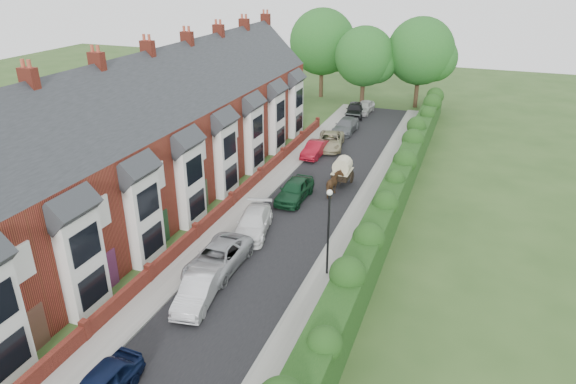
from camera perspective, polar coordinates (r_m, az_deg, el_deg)
name	(u,v)px	position (r m, az deg, el deg)	size (l,w,h in m)	color
ground	(240,303)	(26.73, -5.37, -12.17)	(140.00, 140.00, 0.00)	#2D4C1E
road	(302,211)	(35.60, 1.52, -2.12)	(6.00, 58.00, 0.02)	black
pavement_hedge_side	(360,220)	(34.62, 7.95, -3.09)	(2.20, 58.00, 0.12)	gray
pavement_house_side	(251,202)	(36.88, -4.14, -1.12)	(1.70, 58.00, 0.12)	gray
kerb_hedge_side	(344,217)	(34.82, 6.27, -2.81)	(0.18, 58.00, 0.13)	gray
kerb_house_side	(261,204)	(36.58, -3.00, -1.30)	(0.18, 58.00, 0.13)	gray
hedge	(388,203)	(33.66, 11.08, -1.22)	(2.10, 58.00, 2.85)	#133410
terrace_row	(159,137)	(37.51, -14.16, 5.89)	(9.05, 40.50, 11.50)	maroon
garden_wall_row	(232,200)	(36.30, -6.25, -0.94)	(0.35, 40.35, 1.10)	maroon
lamppost	(329,222)	(27.12, 4.53, -3.34)	(0.32, 0.32, 5.16)	black
tree_far_left	(367,58)	(61.40, 8.82, 14.51)	(7.14, 6.80, 9.29)	#332316
tree_far_right	(424,53)	(62.33, 14.88, 14.71)	(7.98, 7.60, 10.31)	#332316
tree_far_back	(326,44)	(65.57, 4.20, 16.13)	(8.40, 8.00, 10.82)	#332316
car_silver_a	(198,290)	(26.70, -9.92, -10.64)	(1.50, 4.30, 1.42)	silver
car_silver_b	(218,258)	(29.06, -7.81, -7.30)	(2.41, 5.22, 1.45)	#9EA0A5
car_white	(253,223)	(32.60, -3.89, -3.45)	(1.96, 4.81, 1.40)	white
car_green	(295,190)	(36.97, 0.73, 0.23)	(1.82, 4.53, 1.55)	#113A20
car_red	(315,149)	(45.54, 3.01, 4.78)	(1.41, 4.03, 1.33)	maroon
car_beige	(330,141)	(47.72, 4.70, 5.70)	(2.31, 5.01, 1.39)	tan
car_grey	(346,126)	(52.44, 6.46, 7.33)	(1.94, 4.76, 1.38)	#5B5E62
car_black	(355,110)	(58.11, 7.44, 9.06)	(1.86, 4.64, 1.58)	black
horse	(334,185)	(37.74, 5.15, 0.82)	(0.94, 2.07, 1.75)	#53361E
horse_cart	(342,169)	(39.59, 6.06, 2.56)	(1.40, 3.09, 2.23)	black
car_extra_far	(364,107)	(59.63, 8.48, 9.32)	(1.68, 4.17, 1.42)	silver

